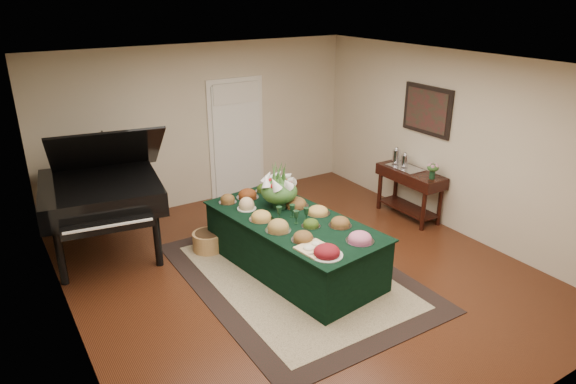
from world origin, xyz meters
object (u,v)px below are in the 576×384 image
grand_piano (101,191)px  mahogany_sideboard (410,181)px  buffet_table (293,244)px  floral_centerpiece (279,187)px

grand_piano → mahogany_sideboard: 4.69m
grand_piano → buffet_table: bearing=-41.6°
buffet_table → mahogany_sideboard: size_ratio=2.24×
buffet_table → floral_centerpiece: floral_centerpiece is taller
buffet_table → floral_centerpiece: (0.05, 0.43, 0.66)m
grand_piano → mahogany_sideboard: grand_piano is taller
mahogany_sideboard → buffet_table: bearing=-170.4°
grand_piano → mahogany_sideboard: size_ratio=1.72×
buffet_table → grand_piano: 2.70m
buffet_table → floral_centerpiece: 0.79m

